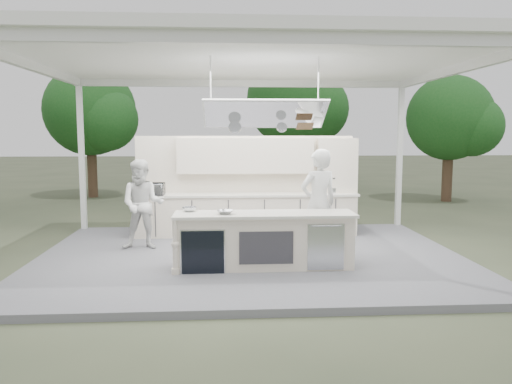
{
  "coord_description": "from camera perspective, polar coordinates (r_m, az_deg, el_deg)",
  "views": [
    {
      "loc": [
        -0.49,
        -9.32,
        2.43
      ],
      "look_at": [
        0.14,
        0.4,
        1.28
      ],
      "focal_mm": 35.0,
      "sensor_mm": 36.0,
      "label": 1
    }
  ],
  "objects": [
    {
      "name": "sous_chef",
      "position": [
        10.2,
        -12.82,
        -1.39
      ],
      "size": [
        0.88,
        0.69,
        1.8
      ],
      "primitive_type": "imported",
      "rotation": [
        0.0,
        0.0,
        -0.01
      ],
      "color": "silver",
      "rests_on": "stage_deck"
    },
    {
      "name": "toaster_oven",
      "position": [
        11.2,
        -11.68,
        0.32
      ],
      "size": [
        0.5,
        0.35,
        0.27
      ],
      "primitive_type": "imported",
      "rotation": [
        0.0,
        0.0,
        -0.05
      ],
      "color": "#B9BCC1",
      "rests_on": "back_counter"
    },
    {
      "name": "ground",
      "position": [
        9.65,
        -0.66,
        -7.85
      ],
      "size": [
        90.0,
        90.0,
        0.0
      ],
      "primitive_type": "plane",
      "color": "#4C5238",
      "rests_on": "ground"
    },
    {
      "name": "back_counter",
      "position": [
        11.38,
        -1.17,
        -2.53
      ],
      "size": [
        5.08,
        0.72,
        0.95
      ],
      "color": "beige",
      "rests_on": "stage_deck"
    },
    {
      "name": "head_chef",
      "position": [
        9.35,
        7.16,
        -1.29
      ],
      "size": [
        0.86,
        0.7,
        2.03
      ],
      "primitive_type": "imported",
      "rotation": [
        0.0,
        0.0,
        3.47
      ],
      "color": "white",
      "rests_on": "stage_deck"
    },
    {
      "name": "tree_cluster",
      "position": [
        19.12,
        -2.74,
        9.29
      ],
      "size": [
        19.55,
        9.4,
        5.85
      ],
      "color": "#513728",
      "rests_on": "ground"
    },
    {
      "name": "bowl_large",
      "position": [
        8.45,
        -3.54,
        -2.3
      ],
      "size": [
        0.35,
        0.35,
        0.07
      ],
      "primitive_type": "imported",
      "rotation": [
        0.0,
        0.0,
        -0.36
      ],
      "color": "#ADB0B4",
      "rests_on": "demo_island"
    },
    {
      "name": "bowl_small",
      "position": [
        8.79,
        -7.62,
        -1.96
      ],
      "size": [
        0.31,
        0.31,
        0.08
      ],
      "primitive_type": "imported",
      "rotation": [
        0.0,
        0.0,
        0.28
      ],
      "color": "silver",
      "rests_on": "demo_island"
    },
    {
      "name": "tent",
      "position": [
        9.41,
        -0.67,
        14.56
      ],
      "size": [
        8.2,
        6.2,
        3.86
      ],
      "color": "white",
      "rests_on": "ground"
    },
    {
      "name": "demo_island",
      "position": [
        8.64,
        0.84,
        -5.52
      ],
      "size": [
        3.1,
        0.79,
        0.95
      ],
      "color": "beige",
      "rests_on": "stage_deck"
    },
    {
      "name": "stage_deck",
      "position": [
        9.63,
        -0.66,
        -7.51
      ],
      "size": [
        8.0,
        6.0,
        0.12
      ],
      "primitive_type": "cube",
      "color": "slate",
      "rests_on": "ground"
    },
    {
      "name": "back_wall_unit",
      "position": [
        11.51,
        0.98,
        2.47
      ],
      "size": [
        5.05,
        0.48,
        2.25
      ],
      "color": "beige",
      "rests_on": "stage_deck"
    }
  ]
}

